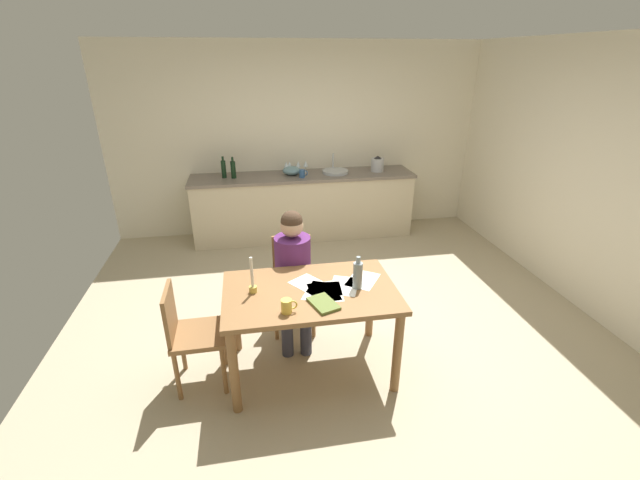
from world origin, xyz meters
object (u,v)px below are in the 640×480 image
wine_glass_back_left (290,165)px  wine_glass_back_right (286,165)px  wine_bottle_on_table (358,275)px  chair_side_empty (190,332)px  person_seated (293,268)px  wine_glass_near_sink (306,164)px  candlestick (253,283)px  coffee_mug (287,306)px  mixing_bowl (292,171)px  stovetop_kettle (377,164)px  chair_at_table (293,279)px  bottle_oil (224,169)px  book_magazine (323,304)px  bottle_vinegar (233,169)px  wine_glass_by_kettle (298,164)px  teacup_on_counter (302,174)px  sink_unit (335,171)px  dining_table (310,302)px

wine_glass_back_left → wine_glass_back_right: (-0.05, 0.00, 0.00)m
wine_bottle_on_table → chair_side_empty: bearing=178.8°
person_seated → wine_glass_near_sink: person_seated is taller
candlestick → wine_bottle_on_table: (0.80, -0.07, 0.03)m
coffee_mug → wine_glass_back_right: (0.33, 3.24, 0.20)m
chair_side_empty → mixing_bowl: (1.11, 2.84, 0.48)m
stovetop_kettle → wine_glass_near_sink: stovetop_kettle is taller
chair_at_table → wine_glass_back_left: size_ratio=5.70×
wine_glass_back_left → candlestick: bearing=-101.6°
coffee_mug → wine_bottle_on_table: bearing=23.4°
wine_glass_back_right → bottle_oil: bearing=-171.4°
book_magazine → wine_bottle_on_table: size_ratio=0.91×
chair_at_table → wine_glass_near_sink: (0.46, 2.30, 0.51)m
person_seated → bottle_vinegar: bearing=102.9°
candlestick → stovetop_kettle: size_ratio=1.34×
stovetop_kettle → wine_glass_by_kettle: size_ratio=1.43×
wine_glass_near_sink → teacup_on_counter: bearing=-106.6°
chair_side_empty → candlestick: bearing=4.9°
stovetop_kettle → wine_bottle_on_table: bearing=-109.9°
sink_unit → wine_glass_near_sink: (-0.39, 0.15, 0.09)m
sink_unit → wine_glass_by_kettle: 0.52m
wine_glass_by_kettle → wine_glass_back_left: (-0.12, 0.00, 0.00)m
wine_bottle_on_table → bottle_oil: bearing=110.8°
book_magazine → wine_glass_near_sink: (0.33, 3.19, 0.24)m
candlestick → bottle_oil: size_ratio=1.03×
chair_at_table → bottle_vinegar: size_ratio=3.12×
sink_unit → coffee_mug: bearing=-107.8°
dining_table → chair_side_empty: (-0.93, 0.00, -0.17)m
candlestick → wine_glass_back_left: wine_glass_back_left is taller
chair_side_empty → stovetop_kettle: (2.32, 2.81, 0.52)m
wine_bottle_on_table → wine_glass_near_sink: wine_glass_near_sink is taller
book_magazine → mixing_bowl: bearing=68.3°
coffee_mug → bottle_vinegar: 3.10m
candlestick → book_magazine: 0.57m
wine_glass_near_sink → sink_unit: bearing=-20.4°
wine_glass_back_left → teacup_on_counter: (0.14, -0.30, -0.05)m
dining_table → book_magazine: size_ratio=5.53×
chair_side_empty → wine_bottle_on_table: 1.35m
candlestick → mixing_bowl: (0.62, 2.79, 0.12)m
dining_table → stovetop_kettle: 3.16m
bottle_oil → wine_glass_back_right: (0.85, 0.13, -0.01)m
wine_glass_back_left → teacup_on_counter: 0.33m
chair_at_table → teacup_on_counter: (0.37, 2.00, 0.46)m
mixing_bowl → wine_glass_back_right: size_ratio=1.63×
chair_at_table → wine_glass_back_right: bearing=85.3°
chair_at_table → wine_glass_by_kettle: wine_glass_by_kettle is taller
wine_bottle_on_table → wine_glass_back_right: bearing=94.6°
person_seated → bottle_vinegar: person_seated is taller
chair_at_table → stovetop_kettle: size_ratio=3.99×
bottle_oil → candlestick: bearing=-84.1°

